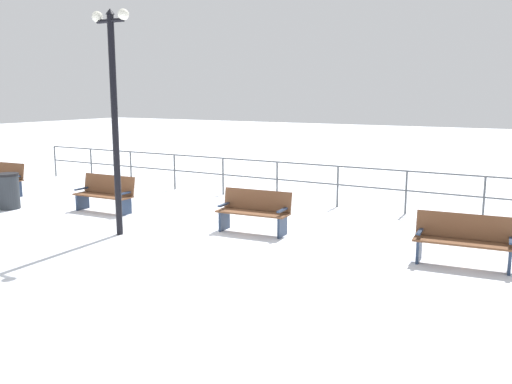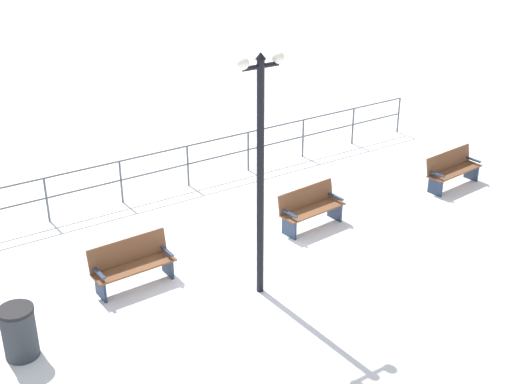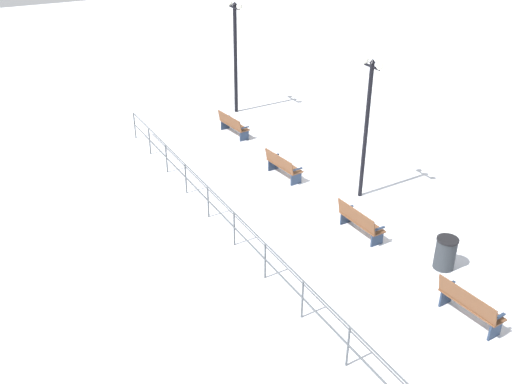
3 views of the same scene
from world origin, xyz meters
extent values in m
plane|color=white|center=(0.00, 0.00, 0.00)|extent=(80.00, 80.00, 0.00)
cube|color=brown|center=(-0.01, -2.15, 0.42)|extent=(0.53, 1.63, 0.04)
cube|color=brown|center=(-0.25, -2.16, 0.68)|extent=(0.17, 1.62, 0.47)
cube|color=#23334C|center=(0.02, -2.86, 0.21)|extent=(0.43, 0.06, 0.42)
cube|color=#23334C|center=(-0.03, -1.45, 0.21)|extent=(0.43, 0.06, 0.42)
cube|color=#23334C|center=(0.04, -2.86, 0.54)|extent=(0.43, 0.08, 0.04)
cube|color=#23334C|center=(-0.01, -1.45, 0.54)|extent=(0.43, 0.08, 0.04)
cube|color=brown|center=(-0.06, 2.15, 0.44)|extent=(0.62, 1.61, 0.04)
cube|color=brown|center=(-0.30, 2.13, 0.68)|extent=(0.25, 1.57, 0.44)
cube|color=#23334C|center=(0.00, 1.47, 0.22)|extent=(0.44, 0.09, 0.44)
cube|color=#23334C|center=(-0.12, 2.84, 0.22)|extent=(0.44, 0.09, 0.44)
cube|color=#23334C|center=(0.02, 1.47, 0.56)|extent=(0.44, 0.11, 0.04)
cube|color=#23334C|center=(-0.10, 2.84, 0.56)|extent=(0.44, 0.11, 0.04)
cube|color=brown|center=(0.14, 6.46, 0.43)|extent=(0.62, 1.70, 0.04)
cube|color=brown|center=(-0.09, 6.44, 0.67)|extent=(0.27, 1.67, 0.44)
cube|color=#23334C|center=(0.21, 5.73, 0.21)|extent=(0.41, 0.09, 0.43)
cube|color=#23334C|center=(0.07, 7.19, 0.21)|extent=(0.41, 0.09, 0.43)
cube|color=#23334C|center=(0.23, 5.73, 0.55)|extent=(0.41, 0.11, 0.04)
cube|color=#23334C|center=(0.09, 7.19, 0.55)|extent=(0.41, 0.11, 0.04)
cylinder|color=black|center=(1.44, -0.23, 2.24)|extent=(0.14, 0.14, 4.48)
cylinder|color=black|center=(1.44, -0.23, 4.36)|extent=(0.08, 0.70, 0.08)
sphere|color=white|center=(1.44, -0.58, 4.46)|extent=(0.22, 0.22, 0.22)
sphere|color=white|center=(1.44, 0.12, 4.46)|extent=(0.22, 0.22, 0.22)
cone|color=black|center=(1.44, -0.23, 4.54)|extent=(0.19, 0.19, 0.12)
cylinder|color=#4C5156|center=(-3.56, -2.69, 0.54)|extent=(0.05, 0.05, 1.07)
cylinder|color=#4C5156|center=(-3.56, -0.90, 0.54)|extent=(0.05, 0.05, 1.07)
cylinder|color=#4C5156|center=(-3.56, 0.90, 0.54)|extent=(0.05, 0.05, 1.07)
cylinder|color=#4C5156|center=(-3.56, 2.69, 0.54)|extent=(0.05, 0.05, 1.07)
cylinder|color=#4C5156|center=(-3.56, 4.48, 0.54)|extent=(0.05, 0.05, 1.07)
cylinder|color=#4C5156|center=(-3.56, 6.27, 0.54)|extent=(0.05, 0.05, 1.07)
cylinder|color=#4C5156|center=(-3.56, 8.06, 0.54)|extent=(0.05, 0.05, 1.07)
cylinder|color=#4C5156|center=(-3.56, 0.00, 1.07)|extent=(0.04, 16.11, 0.04)
cylinder|color=#4C5156|center=(-3.56, 0.00, 0.59)|extent=(0.04, 16.11, 0.04)
cylinder|color=#2D3338|center=(0.90, -4.58, 0.43)|extent=(0.55, 0.55, 0.86)
cylinder|color=black|center=(0.90, -4.58, 0.89)|extent=(0.58, 0.58, 0.06)
camera|label=1|loc=(9.87, 7.96, 2.96)|focal=38.88mm
camera|label=2|loc=(10.76, -6.40, 7.34)|focal=48.72mm
camera|label=3|loc=(-9.69, -13.47, 9.22)|focal=40.71mm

